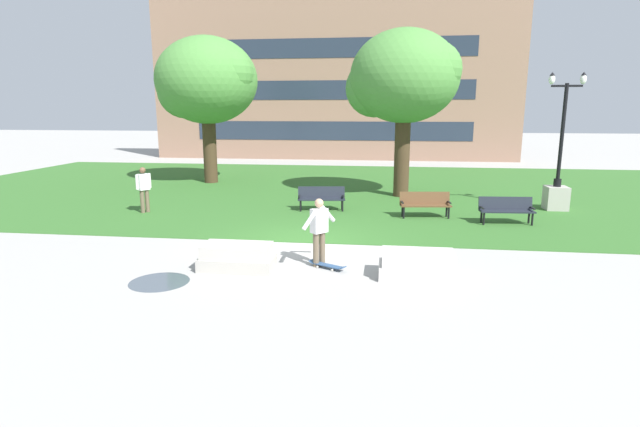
{
  "coord_description": "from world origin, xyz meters",
  "views": [
    {
      "loc": [
        2.36,
        -13.94,
        3.88
      ],
      "look_at": [
        0.72,
        -1.4,
        1.2
      ],
      "focal_mm": 28.0,
      "sensor_mm": 36.0,
      "label": 1
    }
  ],
  "objects_px": {
    "skateboard": "(327,265)",
    "park_bench_near_left": "(425,203)",
    "person_bystander_near_lawn": "(144,187)",
    "concrete_block_center": "(237,257)",
    "person_skateboarder": "(319,228)",
    "park_bench_near_right": "(321,197)",
    "concrete_block_left": "(418,265)",
    "park_bench_far_left": "(506,209)",
    "lamp_post_right": "(557,183)"
  },
  "relations": [
    {
      "from": "skateboard",
      "to": "park_bench_near_left",
      "type": "xyz_separation_m",
      "value": [
        2.82,
        6.28,
        0.45
      ]
    },
    {
      "from": "person_bystander_near_lawn",
      "to": "park_bench_near_left",
      "type": "bearing_deg",
      "value": 2.9
    },
    {
      "from": "concrete_block_center",
      "to": "person_skateboarder",
      "type": "distance_m",
      "value": 2.14
    },
    {
      "from": "park_bench_near_left",
      "to": "park_bench_near_right",
      "type": "height_order",
      "value": "same"
    },
    {
      "from": "concrete_block_left",
      "to": "park_bench_near_left",
      "type": "xyz_separation_m",
      "value": [
        0.65,
        6.68,
        0.23
      ]
    },
    {
      "from": "park_bench_far_left",
      "to": "concrete_block_center",
      "type": "bearing_deg",
      "value": -142.22
    },
    {
      "from": "person_bystander_near_lawn",
      "to": "park_bench_near_right",
      "type": "bearing_deg",
      "value": 11.18
    },
    {
      "from": "person_skateboarder",
      "to": "park_bench_near_right",
      "type": "distance_m",
      "value": 6.9
    },
    {
      "from": "concrete_block_center",
      "to": "person_skateboarder",
      "type": "bearing_deg",
      "value": 15.69
    },
    {
      "from": "concrete_block_center",
      "to": "park_bench_near_right",
      "type": "distance_m",
      "value": 7.48
    },
    {
      "from": "concrete_block_left",
      "to": "park_bench_far_left",
      "type": "height_order",
      "value": "park_bench_far_left"
    },
    {
      "from": "concrete_block_center",
      "to": "park_bench_near_left",
      "type": "height_order",
      "value": "park_bench_near_left"
    },
    {
      "from": "person_skateboarder",
      "to": "park_bench_near_right",
      "type": "bearing_deg",
      "value": 96.81
    },
    {
      "from": "concrete_block_center",
      "to": "park_bench_far_left",
      "type": "height_order",
      "value": "park_bench_far_left"
    },
    {
      "from": "park_bench_near_right",
      "to": "park_bench_far_left",
      "type": "relative_size",
      "value": 1.01
    },
    {
      "from": "park_bench_near_right",
      "to": "skateboard",
      "type": "bearing_deg",
      "value": -81.58
    },
    {
      "from": "park_bench_far_left",
      "to": "person_bystander_near_lawn",
      "type": "xyz_separation_m",
      "value": [
        -13.07,
        0.16,
        0.44
      ]
    },
    {
      "from": "skateboard",
      "to": "park_bench_near_right",
      "type": "bearing_deg",
      "value": 98.42
    },
    {
      "from": "person_skateboarder",
      "to": "park_bench_far_left",
      "type": "height_order",
      "value": "person_skateboarder"
    },
    {
      "from": "concrete_block_left",
      "to": "park_bench_near_left",
      "type": "bearing_deg",
      "value": 84.46
    },
    {
      "from": "park_bench_far_left",
      "to": "concrete_block_left",
      "type": "bearing_deg",
      "value": -118.87
    },
    {
      "from": "lamp_post_right",
      "to": "concrete_block_center",
      "type": "bearing_deg",
      "value": -139.38
    },
    {
      "from": "park_bench_near_left",
      "to": "park_bench_near_right",
      "type": "bearing_deg",
      "value": 168.79
    },
    {
      "from": "park_bench_far_left",
      "to": "person_skateboarder",
      "type": "bearing_deg",
      "value": -136.63
    },
    {
      "from": "park_bench_near_left",
      "to": "person_skateboarder",
      "type": "bearing_deg",
      "value": -116.63
    },
    {
      "from": "concrete_block_left",
      "to": "park_bench_near_right",
      "type": "xyz_separation_m",
      "value": [
        -3.22,
        7.45,
        0.23
      ]
    },
    {
      "from": "park_bench_near_left",
      "to": "lamp_post_right",
      "type": "bearing_deg",
      "value": 21.93
    },
    {
      "from": "lamp_post_right",
      "to": "person_bystander_near_lawn",
      "type": "bearing_deg",
      "value": -170.52
    },
    {
      "from": "concrete_block_center",
      "to": "park_bench_near_right",
      "type": "bearing_deg",
      "value": 81.25
    },
    {
      "from": "concrete_block_left",
      "to": "lamp_post_right",
      "type": "distance_m",
      "value": 10.51
    },
    {
      "from": "skateboard",
      "to": "park_bench_far_left",
      "type": "height_order",
      "value": "park_bench_far_left"
    },
    {
      "from": "skateboard",
      "to": "lamp_post_right",
      "type": "height_order",
      "value": "lamp_post_right"
    },
    {
      "from": "concrete_block_center",
      "to": "park_bench_near_left",
      "type": "bearing_deg",
      "value": 52.95
    },
    {
      "from": "concrete_block_center",
      "to": "lamp_post_right",
      "type": "xyz_separation_m",
      "value": [
        10.13,
        8.69,
        0.76
      ]
    },
    {
      "from": "person_skateboarder",
      "to": "park_bench_far_left",
      "type": "bearing_deg",
      "value": 43.37
    },
    {
      "from": "park_bench_near_left",
      "to": "park_bench_far_left",
      "type": "xyz_separation_m",
      "value": [
        2.66,
        -0.69,
        0.0
      ]
    },
    {
      "from": "skateboard",
      "to": "person_bystander_near_lawn",
      "type": "distance_m",
      "value": 9.57
    },
    {
      "from": "park_bench_near_right",
      "to": "lamp_post_right",
      "type": "xyz_separation_m",
      "value": [
        8.99,
        1.3,
        0.52
      ]
    },
    {
      "from": "concrete_block_center",
      "to": "park_bench_far_left",
      "type": "bearing_deg",
      "value": 37.78
    },
    {
      "from": "lamp_post_right",
      "to": "person_bystander_near_lawn",
      "type": "height_order",
      "value": "lamp_post_right"
    },
    {
      "from": "concrete_block_center",
      "to": "park_bench_near_right",
      "type": "height_order",
      "value": "park_bench_near_right"
    },
    {
      "from": "concrete_block_center",
      "to": "concrete_block_left",
      "type": "height_order",
      "value": "same"
    },
    {
      "from": "concrete_block_left",
      "to": "park_bench_near_left",
      "type": "relative_size",
      "value": 0.97
    },
    {
      "from": "lamp_post_right",
      "to": "person_bystander_near_lawn",
      "type": "distance_m",
      "value": 15.75
    },
    {
      "from": "park_bench_near_right",
      "to": "concrete_block_center",
      "type": "bearing_deg",
      "value": -98.75
    },
    {
      "from": "concrete_block_center",
      "to": "person_bystander_near_lawn",
      "type": "relative_size",
      "value": 1.05
    },
    {
      "from": "person_skateboarder",
      "to": "lamp_post_right",
      "type": "xyz_separation_m",
      "value": [
        8.18,
        8.14,
        0.09
      ]
    },
    {
      "from": "person_skateboarder",
      "to": "park_bench_near_left",
      "type": "xyz_separation_m",
      "value": [
        3.05,
        6.08,
        -0.43
      ]
    },
    {
      "from": "concrete_block_center",
      "to": "concrete_block_left",
      "type": "relative_size",
      "value": 1.0
    },
    {
      "from": "person_bystander_near_lawn",
      "to": "concrete_block_center",
      "type": "bearing_deg",
      "value": -48.44
    }
  ]
}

